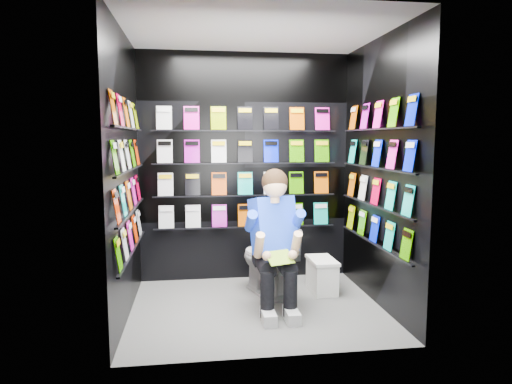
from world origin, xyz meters
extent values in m
plane|color=slate|center=(0.00, 0.00, 0.00)|extent=(2.40, 2.40, 0.00)
plane|color=white|center=(0.00, 0.00, 2.60)|extent=(2.40, 2.40, 0.00)
cube|color=black|center=(0.00, 1.00, 1.30)|extent=(2.40, 0.04, 2.60)
cube|color=black|center=(0.00, -1.00, 1.30)|extent=(2.40, 0.04, 2.60)
cube|color=black|center=(-1.20, 0.00, 1.30)|extent=(0.04, 2.00, 2.60)
cube|color=black|center=(1.20, 0.00, 1.30)|extent=(0.04, 2.00, 2.60)
imported|color=white|center=(0.16, 0.41, 0.37)|extent=(0.64, 0.85, 0.73)
cube|color=white|center=(0.76, 0.40, 0.16)|extent=(0.25, 0.44, 0.32)
cube|color=white|center=(0.76, 0.40, 0.34)|extent=(0.27, 0.46, 0.03)
cube|color=green|center=(0.16, -0.32, 0.58)|extent=(0.27, 0.21, 0.10)
camera|label=1|loc=(-0.59, -4.21, 1.63)|focal=32.00mm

